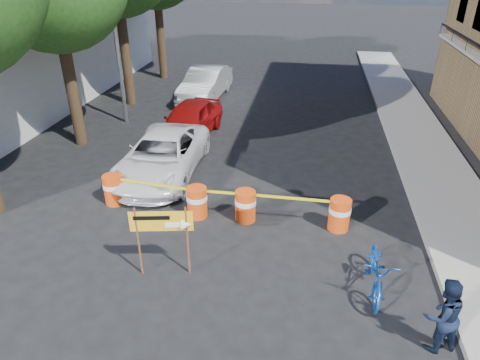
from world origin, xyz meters
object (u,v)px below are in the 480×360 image
(sedan_red, at_px, (189,120))
(pedestrian, at_px, (443,315))
(detour_sign, at_px, (170,226))
(barrel_mid_right, at_px, (245,205))
(barrel_far_left, at_px, (113,189))
(bicycle, at_px, (380,252))
(barrel_mid_left, at_px, (197,201))
(suv_white, at_px, (162,156))
(barrel_far_right, at_px, (339,214))
(sedan_silver, at_px, (205,83))

(sedan_red, bearing_deg, pedestrian, -44.91)
(detour_sign, bearing_deg, barrel_mid_right, 51.29)
(barrel_far_left, xyz_separation_m, barrel_mid_right, (3.95, -0.27, 0.00))
(detour_sign, xyz_separation_m, bicycle, (4.52, 0.22, -0.30))
(barrel_mid_left, xyz_separation_m, suv_white, (-1.76, 2.30, 0.21))
(barrel_far_left, distance_m, barrel_far_right, 6.48)
(barrel_far_left, relative_size, barrel_far_right, 1.00)
(barrel_far_left, bearing_deg, pedestrian, -25.93)
(pedestrian, bearing_deg, sedan_silver, -82.13)
(barrel_mid_right, bearing_deg, barrel_mid_left, -179.33)
(barrel_mid_right, distance_m, barrel_far_right, 2.52)
(barrel_mid_left, bearing_deg, sedan_red, 107.41)
(detour_sign, height_order, sedan_silver, detour_sign)
(barrel_mid_right, xyz_separation_m, detour_sign, (-1.29, -2.48, 0.83))
(sedan_red, bearing_deg, barrel_mid_left, -65.67)
(sedan_silver, bearing_deg, barrel_far_left, -87.35)
(sedan_silver, bearing_deg, detour_sign, -75.68)
(barrel_mid_left, distance_m, bicycle, 5.13)
(barrel_mid_left, bearing_deg, sedan_silver, 102.33)
(barrel_mid_right, bearing_deg, sedan_red, 119.11)
(bicycle, xyz_separation_m, sedan_silver, (-6.93, 12.99, -0.24))
(barrel_far_right, relative_size, sedan_red, 0.22)
(detour_sign, bearing_deg, sedan_red, 91.60)
(pedestrian, bearing_deg, suv_white, -60.08)
(pedestrian, bearing_deg, bicycle, -77.05)
(barrel_mid_left, relative_size, detour_sign, 0.51)
(barrel_far_left, distance_m, suv_white, 2.19)
(pedestrian, height_order, sedan_red, pedestrian)
(barrel_far_left, height_order, barrel_mid_left, same)
(detour_sign, relative_size, suv_white, 0.36)
(barrel_mid_left, bearing_deg, suv_white, 127.44)
(detour_sign, xyz_separation_m, pedestrian, (5.47, -1.20, -0.51))
(barrel_far_right, relative_size, pedestrian, 0.57)
(barrel_mid_right, distance_m, bicycle, 3.97)
(barrel_mid_right, relative_size, sedan_silver, 0.19)
(detour_sign, height_order, suv_white, detour_sign)
(pedestrian, height_order, sedan_silver, pedestrian)
(barrel_far_left, bearing_deg, bicycle, -19.41)
(bicycle, bearing_deg, barrel_far_right, 110.57)
(detour_sign, relative_size, sedan_red, 0.43)
(bicycle, distance_m, suv_white, 7.81)
(barrel_mid_right, height_order, pedestrian, pedestrian)
(barrel_mid_right, relative_size, sedan_red, 0.22)
(bicycle, bearing_deg, sedan_silver, 121.25)
(barrel_mid_right, height_order, sedan_red, sedan_red)
(pedestrian, distance_m, bicycle, 1.73)
(barrel_mid_left, distance_m, sedan_red, 5.90)
(detour_sign, bearing_deg, sedan_silver, 89.22)
(bicycle, distance_m, sedan_red, 10.11)
(barrel_far_left, xyz_separation_m, sedan_red, (0.83, 5.34, 0.24))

